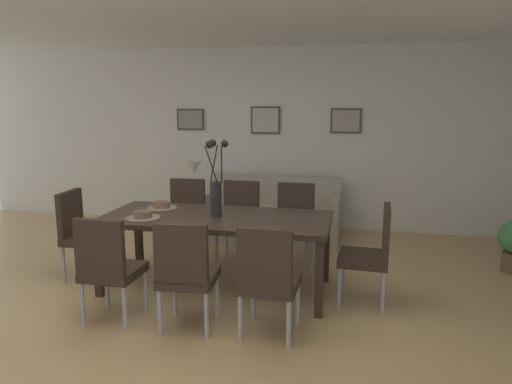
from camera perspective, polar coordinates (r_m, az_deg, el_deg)
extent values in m
plane|color=tan|center=(4.21, -9.34, -14.95)|extent=(9.00, 9.00, 0.00)
cube|color=silver|center=(6.93, 0.23, 6.59)|extent=(9.00, 0.10, 2.60)
cube|color=white|center=(4.24, -8.40, 21.84)|extent=(9.00, 7.20, 0.08)
cube|color=#33261E|center=(4.56, -4.88, -3.25)|extent=(2.20, 0.97, 0.05)
cube|color=#33261E|center=(4.88, 8.53, -6.88)|extent=(0.07, 0.07, 0.69)
cube|color=#33261E|center=(5.41, -14.11, -5.31)|extent=(0.07, 0.07, 0.69)
cube|color=#33261E|center=(4.09, 7.71, -10.47)|extent=(0.07, 0.07, 0.69)
cube|color=#33261E|center=(4.71, -18.69, -8.04)|extent=(0.07, 0.07, 0.69)
cube|color=#33261E|center=(4.18, -16.96, -9.26)|extent=(0.44, 0.44, 0.08)
cube|color=#33261E|center=(3.95, -18.54, -6.60)|extent=(0.42, 0.06, 0.48)
cylinder|color=#9EA0A5|center=(4.33, -13.30, -11.60)|extent=(0.04, 0.04, 0.38)
cylinder|color=#9EA0A5|center=(4.51, -17.73, -10.94)|extent=(0.04, 0.04, 0.38)
cylinder|color=#9EA0A5|center=(4.03, -15.72, -13.53)|extent=(0.04, 0.04, 0.38)
cylinder|color=#9EA0A5|center=(4.21, -20.39, -12.70)|extent=(0.04, 0.04, 0.38)
cube|color=#33261E|center=(5.59, -8.81, -3.78)|extent=(0.46, 0.46, 0.08)
cube|color=#33261E|center=(5.71, -8.31, -0.78)|extent=(0.42, 0.08, 0.48)
cylinder|color=#9EA0A5|center=(5.54, -11.23, -6.47)|extent=(0.04, 0.04, 0.38)
cylinder|color=#9EA0A5|center=(5.42, -7.43, -6.74)|extent=(0.04, 0.04, 0.38)
cylinder|color=#9EA0A5|center=(5.88, -9.95, -5.39)|extent=(0.04, 0.04, 0.38)
cylinder|color=#9EA0A5|center=(5.77, -6.37, -5.61)|extent=(0.04, 0.04, 0.38)
cube|color=#33261E|center=(3.92, -8.19, -10.27)|extent=(0.47, 0.47, 0.08)
cube|color=#33261E|center=(3.66, -9.14, -7.53)|extent=(0.42, 0.09, 0.48)
cylinder|color=#9EA0A5|center=(4.13, -4.76, -12.49)|extent=(0.04, 0.04, 0.38)
cylinder|color=#9EA0A5|center=(4.23, -9.90, -12.06)|extent=(0.04, 0.04, 0.38)
cylinder|color=#9EA0A5|center=(3.79, -6.07, -14.74)|extent=(0.04, 0.04, 0.38)
cylinder|color=#9EA0A5|center=(3.90, -11.66, -14.18)|extent=(0.04, 0.04, 0.38)
cube|color=#33261E|center=(5.39, -2.30, -4.22)|extent=(0.45, 0.45, 0.08)
cube|color=#33261E|center=(5.50, -1.77, -1.10)|extent=(0.42, 0.07, 0.48)
cylinder|color=#9EA0A5|center=(5.34, -4.84, -6.98)|extent=(0.04, 0.04, 0.38)
cylinder|color=#9EA0A5|center=(5.23, -0.86, -7.32)|extent=(0.04, 0.04, 0.38)
cylinder|color=#9EA0A5|center=(5.68, -3.60, -5.84)|extent=(0.04, 0.04, 0.38)
cylinder|color=#9EA0A5|center=(5.58, 0.15, -6.13)|extent=(0.04, 0.04, 0.38)
cube|color=#33261E|center=(3.76, 1.72, -11.09)|extent=(0.46, 0.46, 0.08)
cube|color=#33261E|center=(3.50, 1.02, -8.28)|extent=(0.42, 0.08, 0.48)
cylinder|color=#9EA0A5|center=(3.99, 5.08, -13.39)|extent=(0.04, 0.04, 0.38)
cylinder|color=#9EA0A5|center=(4.06, -0.34, -12.87)|extent=(0.04, 0.04, 0.38)
cylinder|color=#9EA0A5|center=(3.65, 4.00, -15.80)|extent=(0.04, 0.04, 0.38)
cylinder|color=#9EA0A5|center=(3.73, -1.94, -15.14)|extent=(0.04, 0.04, 0.38)
cube|color=#33261E|center=(5.26, 4.57, -4.63)|extent=(0.44, 0.44, 0.08)
cube|color=#33261E|center=(5.38, 4.89, -1.43)|extent=(0.42, 0.06, 0.48)
cylinder|color=#9EA0A5|center=(5.18, 2.13, -7.52)|extent=(0.04, 0.04, 0.38)
cylinder|color=#9EA0A5|center=(5.12, 6.35, -7.78)|extent=(0.04, 0.04, 0.38)
cylinder|color=#9EA0A5|center=(5.53, 2.85, -6.30)|extent=(0.04, 0.04, 0.38)
cylinder|color=#9EA0A5|center=(5.48, 6.79, -6.52)|extent=(0.04, 0.04, 0.38)
cube|color=#33261E|center=(5.23, -19.72, -5.34)|extent=(0.47, 0.47, 0.08)
cube|color=#33261E|center=(5.26, -21.73, -2.46)|extent=(0.09, 0.42, 0.48)
cylinder|color=#9EA0A5|center=(5.05, -18.66, -8.58)|extent=(0.04, 0.04, 0.38)
cylinder|color=#9EA0A5|center=(5.38, -16.81, -7.29)|extent=(0.04, 0.04, 0.38)
cylinder|color=#9EA0A5|center=(5.24, -22.40, -8.16)|extent=(0.04, 0.04, 0.38)
cylinder|color=#9EA0A5|center=(5.55, -20.38, -6.95)|extent=(0.04, 0.04, 0.38)
cube|color=#33261E|center=(4.43, 12.92, -7.91)|extent=(0.46, 0.46, 0.08)
cube|color=#33261E|center=(4.35, 15.58, -4.80)|extent=(0.08, 0.42, 0.48)
cylinder|color=#9EA0A5|center=(4.69, 10.55, -9.70)|extent=(0.04, 0.04, 0.38)
cylinder|color=#9EA0A5|center=(4.34, 10.12, -11.44)|extent=(0.04, 0.04, 0.38)
cylinder|color=#9EA0A5|center=(4.68, 15.26, -9.96)|extent=(0.04, 0.04, 0.38)
cylinder|color=#9EA0A5|center=(4.33, 15.24, -11.73)|extent=(0.04, 0.04, 0.38)
cylinder|color=#232326|center=(4.51, -4.92, -0.85)|extent=(0.11, 0.11, 0.34)
cylinder|color=black|center=(4.46, -4.22, 3.32)|extent=(0.05, 0.12, 0.37)
sphere|color=black|center=(4.44, -3.87, 5.88)|extent=(0.07, 0.07, 0.07)
cylinder|color=black|center=(4.52, -5.17, 3.40)|extent=(0.08, 0.05, 0.38)
sphere|color=black|center=(4.52, -5.30, 5.96)|extent=(0.07, 0.07, 0.07)
cylinder|color=black|center=(4.41, -5.44, 3.21)|extent=(0.15, 0.06, 0.36)
sphere|color=black|center=(4.36, -5.72, 5.77)|extent=(0.07, 0.07, 0.07)
cylinder|color=#7F705B|center=(4.59, -13.60, -3.06)|extent=(0.32, 0.32, 0.01)
cylinder|color=brown|center=(4.58, -13.62, -2.66)|extent=(0.17, 0.17, 0.06)
cylinder|color=brown|center=(4.58, -13.63, -2.47)|extent=(0.13, 0.13, 0.04)
cylinder|color=#7F705B|center=(4.98, -11.44, -1.88)|extent=(0.32, 0.32, 0.01)
cylinder|color=brown|center=(4.97, -11.45, -1.51)|extent=(0.17, 0.17, 0.06)
cylinder|color=brown|center=(4.97, -11.46, -1.34)|extent=(0.13, 0.13, 0.04)
cube|color=#A89E8E|center=(6.39, 1.87, -3.72)|extent=(1.83, 0.84, 0.42)
cube|color=#A89E8E|center=(6.63, 2.42, 0.36)|extent=(1.83, 0.16, 0.38)
cube|color=#A89E8E|center=(6.23, 9.73, -1.34)|extent=(0.10, 0.84, 0.20)
cube|color=#A89E8E|center=(6.53, -5.59, -0.66)|extent=(0.10, 0.84, 0.20)
cube|color=#3D2D23|center=(6.62, -7.46, -2.84)|extent=(0.36, 0.36, 0.52)
cylinder|color=beige|center=(6.55, -7.53, -0.30)|extent=(0.12, 0.12, 0.08)
cylinder|color=beige|center=(6.52, -7.57, 1.25)|extent=(0.02, 0.02, 0.30)
cone|color=silver|center=(6.49, -7.61, 2.99)|extent=(0.22, 0.22, 0.18)
cube|color=#473828|center=(7.13, -7.99, 8.75)|extent=(0.42, 0.02, 0.31)
cube|color=gray|center=(7.12, -8.03, 8.74)|extent=(0.37, 0.01, 0.26)
cube|color=#473828|center=(6.83, 1.16, 8.75)|extent=(0.43, 0.02, 0.39)
cube|color=#B2B2AD|center=(6.81, 1.14, 8.75)|extent=(0.38, 0.01, 0.34)
cube|color=#473828|center=(6.70, 10.91, 8.52)|extent=(0.42, 0.02, 0.34)
cube|color=#9E9389|center=(6.69, 10.91, 8.51)|extent=(0.37, 0.01, 0.29)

